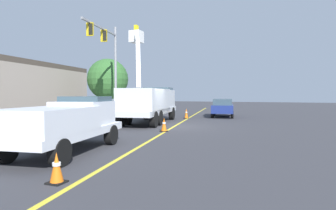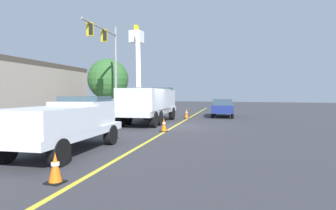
# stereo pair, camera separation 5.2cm
# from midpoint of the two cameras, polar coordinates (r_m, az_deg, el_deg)

# --- Properties ---
(ground) EXTENTS (120.00, 120.00, 0.00)m
(ground) POSITION_cam_midpoint_polar(r_m,az_deg,el_deg) (18.74, 1.18, -4.36)
(ground) COLOR #38383D
(sidewalk_far_side) EXTENTS (59.86, 12.59, 0.12)m
(sidewalk_far_side) POSITION_cam_midpoint_polar(r_m,az_deg,el_deg) (21.63, -19.54, -3.44)
(sidewalk_far_side) COLOR #9E9E99
(sidewalk_far_side) RESTS_ON ground
(lane_centre_stripe) EXTENTS (49.45, 7.68, 0.01)m
(lane_centre_stripe) POSITION_cam_midpoint_polar(r_m,az_deg,el_deg) (18.74, 1.18, -4.35)
(lane_centre_stripe) COLOR yellow
(lane_centre_stripe) RESTS_ON ground
(utility_bucket_truck) EXTENTS (8.48, 3.86, 7.55)m
(utility_bucket_truck) POSITION_cam_midpoint_polar(r_m,az_deg,el_deg) (21.19, -3.82, 0.82)
(utility_bucket_truck) COLOR silver
(utility_bucket_truck) RESTS_ON ground
(service_pickup_truck) EXTENTS (5.85, 2.92, 2.06)m
(service_pickup_truck) POSITION_cam_midpoint_polar(r_m,az_deg,el_deg) (11.01, -20.07, -3.31)
(service_pickup_truck) COLOR white
(service_pickup_truck) RESTS_ON ground
(passing_minivan) EXTENTS (5.03, 2.60, 1.69)m
(passing_minivan) POSITION_cam_midpoint_polar(r_m,az_deg,el_deg) (27.02, 10.93, -0.30)
(passing_minivan) COLOR navy
(passing_minivan) RESTS_ON ground
(traffic_cone_leading) EXTENTS (0.40, 0.40, 0.75)m
(traffic_cone_leading) POSITION_cam_midpoint_polar(r_m,az_deg,el_deg) (7.49, -21.76, -11.73)
(traffic_cone_leading) COLOR black
(traffic_cone_leading) RESTS_ON ground
(traffic_cone_mid_front) EXTENTS (0.40, 0.40, 0.79)m
(traffic_cone_mid_front) POSITION_cam_midpoint_polar(r_m,az_deg,el_deg) (16.21, -0.91, -4.01)
(traffic_cone_mid_front) COLOR black
(traffic_cone_mid_front) RESTS_ON ground
(traffic_cone_mid_rear) EXTENTS (0.40, 0.40, 0.89)m
(traffic_cone_mid_rear) POSITION_cam_midpoint_polar(r_m,az_deg,el_deg) (24.88, 3.66, -1.71)
(traffic_cone_mid_rear) COLOR black
(traffic_cone_mid_rear) RESTS_ON ground
(traffic_signal_mast) EXTENTS (6.10, 1.12, 8.32)m
(traffic_signal_mast) POSITION_cam_midpoint_polar(r_m,az_deg,el_deg) (25.40, -12.09, 10.22)
(traffic_signal_mast) COLOR gray
(traffic_signal_mast) RESTS_ON ground
(street_tree_right) EXTENTS (4.46, 4.46, 6.00)m
(street_tree_right) POSITION_cam_midpoint_polar(r_m,az_deg,el_deg) (31.74, -12.11, 5.11)
(street_tree_right) COLOR brown
(street_tree_right) RESTS_ON ground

